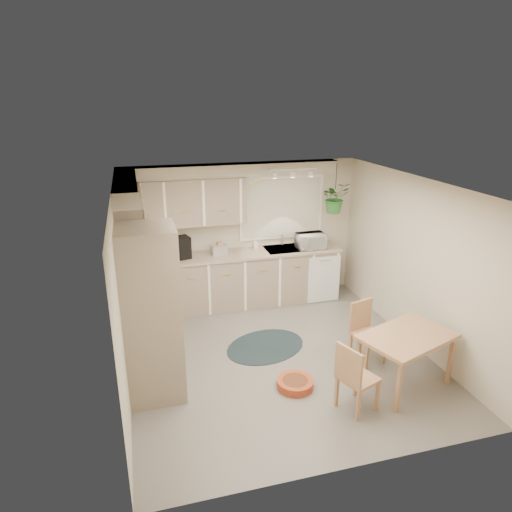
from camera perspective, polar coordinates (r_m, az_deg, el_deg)
name	(u,v)px	position (r m, az deg, el deg)	size (l,w,h in m)	color
floor	(279,356)	(6.50, 2.85, -12.43)	(4.20, 4.20, 0.00)	slate
ceiling	(282,185)	(5.62, 3.26, 8.85)	(4.20, 4.20, 0.00)	silver
wall_back	(242,232)	(7.87, -1.75, 2.96)	(4.00, 0.04, 2.40)	beige
wall_front	(354,362)	(4.23, 12.19, -12.86)	(4.00, 0.04, 2.40)	beige
wall_left	(121,293)	(5.69, -16.51, -4.47)	(0.04, 4.20, 2.40)	beige
wall_right	(415,262)	(6.82, 19.21, -0.77)	(0.04, 4.20, 2.40)	beige
base_cab_left	(148,314)	(6.80, -13.33, -7.13)	(0.60, 1.85, 0.90)	gray
base_cab_back	(235,280)	(7.80, -2.60, -3.05)	(3.60, 0.60, 0.90)	gray
counter_left	(146,284)	(6.61, -13.56, -3.47)	(0.64, 1.89, 0.04)	tan
counter_back	(235,254)	(7.62, -2.63, 0.19)	(3.64, 0.64, 0.04)	tan
oven_stack	(152,315)	(5.41, -12.92, -7.18)	(0.65, 0.65, 2.10)	gray
wall_oven_face	(180,312)	(5.43, -9.53, -6.87)	(0.02, 0.56, 0.58)	silver
upper_cab_left	(130,221)	(6.44, -15.44, 4.30)	(0.35, 2.00, 0.75)	gray
upper_cab_back	(183,202)	(7.38, -9.09, 6.63)	(2.00, 0.35, 0.75)	gray
soffit_left	(125,186)	(6.34, -16.05, 8.42)	(0.30, 2.00, 0.20)	beige
soffit_back	(232,170)	(7.44, -3.08, 10.68)	(3.60, 0.30, 0.20)	beige
cooktop	(149,299)	(6.07, -13.24, -5.29)	(0.52, 0.58, 0.02)	silver
range_hood	(144,267)	(5.90, -13.77, -1.29)	(0.40, 0.60, 0.14)	silver
window_blinds	(282,208)	(7.92, 3.23, 6.06)	(1.40, 0.02, 1.00)	white
window_frame	(281,208)	(7.93, 3.21, 6.07)	(1.50, 0.02, 1.10)	white
sink	(286,251)	(7.87, 3.75, 0.65)	(0.70, 0.48, 0.10)	#B5B8BD
dishwasher_front	(324,279)	(7.98, 8.49, -2.91)	(0.58, 0.01, 0.83)	silver
track_light_bar	(293,170)	(7.30, 4.65, 10.71)	(0.80, 0.04, 0.04)	silver
wall_clock	(251,175)	(7.65, -0.66, 10.04)	(0.30, 0.30, 0.03)	#DCBD4D
dining_table	(404,360)	(6.05, 18.07, -12.24)	(1.11, 0.74, 0.70)	tan
chair_left	(358,376)	(5.47, 12.67, -14.44)	(0.40, 0.40, 0.85)	tan
chair_back	(369,333)	(6.38, 13.91, -9.36)	(0.39, 0.39, 0.83)	tan
braided_rug	(265,346)	(6.72, 1.19, -11.22)	(1.20, 0.90, 0.01)	black
pet_bed	(295,384)	(5.89, 4.90, -15.61)	(0.46, 0.46, 0.11)	#C14026
microwave	(311,239)	(7.86, 6.85, 2.07)	(0.48, 0.27, 0.33)	silver
soap_bottle	(255,246)	(7.84, -0.07, 1.22)	(0.08, 0.17, 0.08)	silver
hanging_plant	(335,201)	(7.85, 9.83, 6.82)	(0.47, 0.52, 0.40)	#2C6B2B
coffee_maker	(183,247)	(7.44, -9.12, 1.08)	(0.20, 0.25, 0.36)	black
toaster	(219,250)	(7.57, -4.66, 0.80)	(0.26, 0.15, 0.16)	#B5B8BD
knife_block	(220,248)	(7.59, -4.54, 1.05)	(0.09, 0.09, 0.21)	tan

